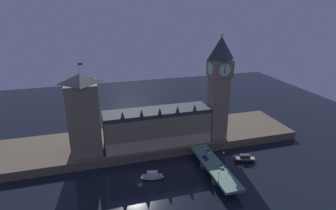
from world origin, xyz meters
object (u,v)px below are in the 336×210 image
Objects in this scene: victoria_tower at (84,114)px; boat_upstream at (152,176)px; car_southbound_lead at (221,166)px; car_northbound_lead at (205,158)px; street_lamp_near at (219,176)px; boat_downstream at (245,159)px; car_southbound_trail at (208,151)px; street_lamp_mid at (223,156)px; clock_tower at (219,85)px; pedestrian_far_rail at (198,154)px.

victoria_tower reaches higher than boat_upstream.
car_southbound_lead is 0.31× the size of boat_upstream.
car_northbound_lead is 0.37× the size of boat_upstream.
boat_downstream is at bearing 38.40° from street_lamp_near.
car_southbound_trail is 36.74m from boat_upstream.
street_lamp_mid is (69.65, -35.02, -18.47)m from victoria_tower.
clock_tower is 40.38m from car_southbound_trail.
victoria_tower is 95.62m from boat_downstream.
victoria_tower is 8.72× the size of street_lamp_near.
clock_tower is at bearing 68.87° from car_southbound_lead.
victoria_tower reaches higher than boat_downstream.
street_lamp_near is 35.89m from boat_downstream.
car_southbound_trail is at bearing -17.59° from victoria_tower.
boat_downstream is (55.66, 2.41, -0.07)m from boat_upstream.
car_southbound_trail is at bearing 161.73° from boat_downstream.
clock_tower is at bearing 53.46° from car_southbound_trail.
street_lamp_mid is at bearing -79.16° from car_southbound_trail.
car_southbound_lead reaches higher than boat_downstream.
boat_upstream is (-28.19, 19.36, -7.65)m from street_lamp_near.
car_southbound_trail is (4.47, 6.38, -0.04)m from car_northbound_lead.
boat_downstream is at bearing -73.95° from clock_tower.
pedestrian_far_rail is at bearing 114.85° from car_southbound_lead.
street_lamp_mid is at bearing -46.11° from car_northbound_lead.
car_northbound_lead is at bearing -23.84° from victoria_tower.
boat_downstream is (87.37, -27.97, -26.96)m from victoria_tower.
street_lamp_mid is at bearing 56.49° from street_lamp_near.
car_northbound_lead is 25.26m from boat_downstream.
victoria_tower is at bearing 140.29° from street_lamp_near.
victoria_tower is 32.41× the size of pedestrian_far_rail.
street_lamp_near is at bearing -90.86° from pedestrian_far_rail.
street_lamp_mid is (9.75, 14.72, 0.77)m from street_lamp_near.
victoria_tower reaches higher than pedestrian_far_rail.
clock_tower reaches higher than car_northbound_lead.
pedestrian_far_rail is at bearing 89.14° from street_lamp_near.
clock_tower is 59.17m from street_lamp_near.
boat_upstream is (31.71, -30.38, -26.89)m from victoria_tower.
car_southbound_trail reaches higher than boat_downstream.
victoria_tower is at bearing 162.41° from car_southbound_trail.
pedestrian_far_rail is (-6.71, 14.49, 0.16)m from car_southbound_lead.
boat_downstream is (27.07, -4.77, -4.81)m from pedestrian_far_rail.
street_lamp_near is at bearing -104.01° from car_southbound_trail.
car_northbound_lead reaches higher than boat_upstream.
car_southbound_lead is 15.97m from pedestrian_far_rail.
car_southbound_trail is 2.79× the size of pedestrian_far_rail.
pedestrian_far_rail is at bearing 116.76° from car_northbound_lead.
car_northbound_lead is 1.18× the size of car_southbound_lead.
pedestrian_far_rail is at bearing -163.83° from car_southbound_trail.
pedestrian_far_rail is at bearing 14.11° from boat_upstream.
car_northbound_lead is 0.36× the size of boat_downstream.
pedestrian_far_rail is 26.71m from street_lamp_near.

